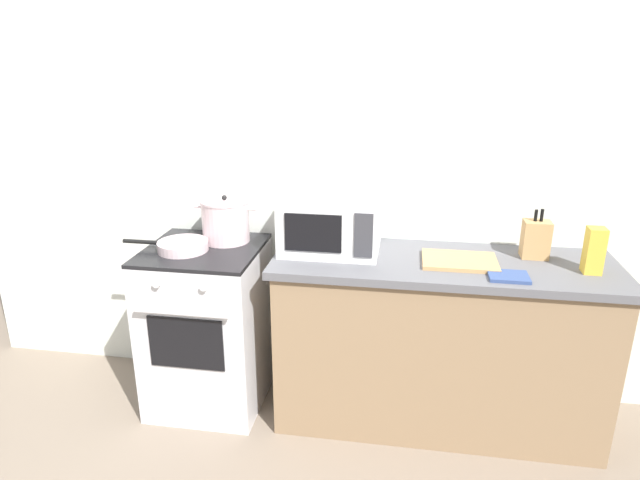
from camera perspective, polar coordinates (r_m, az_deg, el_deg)
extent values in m
plane|color=#7A6B5B|center=(2.85, -8.19, -23.23)|extent=(10.00, 10.00, 0.00)
cube|color=silver|center=(3.07, 1.49, 6.63)|extent=(4.40, 0.10, 2.50)
cube|color=#8C7051|center=(3.01, 12.01, -10.65)|extent=(1.64, 0.56, 0.88)
cube|color=#59595E|center=(2.81, 12.65, -2.46)|extent=(1.70, 0.60, 0.04)
cube|color=silver|center=(3.16, -11.49, -8.87)|extent=(0.60, 0.60, 0.90)
cube|color=black|center=(2.97, -12.07, -1.00)|extent=(0.60, 0.60, 0.02)
cube|color=black|center=(2.88, -13.70, -10.37)|extent=(0.39, 0.01, 0.28)
cylinder|color=silver|center=(2.78, -14.19, -7.38)|extent=(0.48, 0.02, 0.02)
cylinder|color=silver|center=(2.78, -16.56, -4.37)|extent=(0.04, 0.02, 0.04)
cylinder|color=silver|center=(2.69, -11.93, -4.79)|extent=(0.04, 0.02, 0.04)
cylinder|color=beige|center=(3.03, -9.73, 1.88)|extent=(0.25, 0.25, 0.22)
cylinder|color=beige|center=(3.00, -9.86, 3.98)|extent=(0.26, 0.26, 0.01)
sphere|color=black|center=(2.99, -9.88, 4.35)|extent=(0.03, 0.03, 0.03)
cylinder|color=beige|center=(3.06, -12.42, 3.36)|extent=(0.05, 0.01, 0.01)
cylinder|color=beige|center=(2.96, -7.12, 3.17)|extent=(0.05, 0.01, 0.01)
cylinder|color=beige|center=(2.95, -14.00, -0.60)|extent=(0.26, 0.26, 0.05)
cylinder|color=black|center=(3.04, -18.01, -0.18)|extent=(0.20, 0.02, 0.02)
cube|color=white|center=(2.83, 1.11, 1.82)|extent=(0.50, 0.36, 0.30)
cube|color=black|center=(2.67, -0.73, 0.72)|extent=(0.28, 0.01, 0.19)
cube|color=#38383D|center=(2.64, 4.52, 0.45)|extent=(0.09, 0.01, 0.22)
cube|color=tan|center=(2.79, 14.24, -2.11)|extent=(0.36, 0.26, 0.02)
cube|color=tan|center=(2.95, 21.42, 0.06)|extent=(0.13, 0.10, 0.19)
cylinder|color=black|center=(2.91, 21.44, 2.38)|extent=(0.02, 0.02, 0.06)
cylinder|color=black|center=(2.92, 21.98, 2.39)|extent=(0.02, 0.02, 0.06)
cube|color=gold|center=(2.85, 26.50, -0.99)|extent=(0.08, 0.08, 0.22)
cube|color=#33477A|center=(2.67, 18.93, -3.58)|extent=(0.18, 0.14, 0.02)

